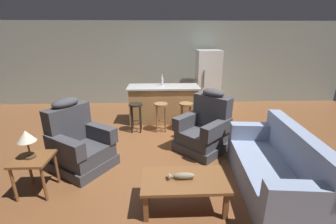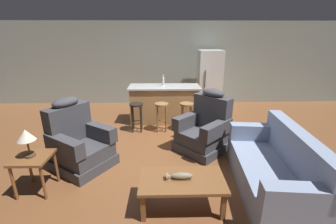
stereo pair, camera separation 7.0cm
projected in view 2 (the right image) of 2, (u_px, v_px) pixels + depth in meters
ground_plane at (165, 144)px, 4.72m from camera, size 12.00×12.00×0.00m
back_wall at (164, 64)px, 7.25m from camera, size 12.00×0.05×2.60m
coffee_table at (182, 183)px, 2.90m from camera, size 1.10×0.60×0.42m
fish_figurine at (179, 176)px, 2.87m from camera, size 0.34×0.10×0.10m
couch at (275, 170)px, 3.21m from camera, size 1.02×1.97×0.94m
recliner_near_lamp at (79, 143)px, 3.83m from camera, size 1.17×1.17×1.20m
recliner_near_island at (205, 129)px, 4.40m from camera, size 1.19×1.19×1.20m
end_table at (34, 163)px, 3.18m from camera, size 0.48×0.48×0.56m
table_lamp at (26, 136)px, 3.05m from camera, size 0.24×0.24×0.41m
kitchen_island at (164, 104)px, 5.84m from camera, size 1.80×0.70×0.95m
bar_stool_left at (137, 112)px, 5.23m from camera, size 0.32×0.32×0.68m
bar_stool_middle at (162, 112)px, 5.25m from camera, size 0.32×0.32×0.68m
bar_stool_right at (187, 112)px, 5.26m from camera, size 0.32×0.32×0.68m
refrigerator at (209, 80)px, 6.88m from camera, size 0.70×0.69×1.76m
bottle_tall_green at (163, 81)px, 5.75m from camera, size 0.07×0.07×0.29m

